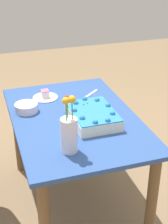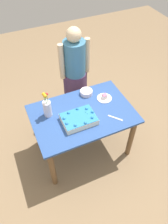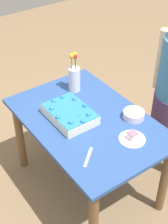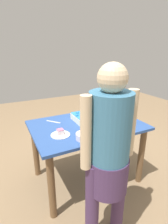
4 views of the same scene
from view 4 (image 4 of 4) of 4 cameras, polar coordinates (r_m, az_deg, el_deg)
The scene contains 8 objects.
ground_plane at distance 2.41m, azimuth 0.89°, elevation -20.45°, with size 8.00×8.00×0.00m, color #8C7050.
dining_table at distance 2.07m, azimuth 0.98°, elevation -7.26°, with size 1.25×0.84×0.75m.
sheet_cake at distance 2.12m, azimuth 1.97°, elevation -1.45°, with size 0.40×0.29×0.10m.
serving_plate_with_slice at distance 1.77m, azimuth -7.72°, elevation -7.03°, with size 0.19×0.19×0.06m.
cake_knife at distance 2.10m, azimuth -9.96°, elevation -3.16°, with size 0.19×0.02×0.00m, color silver.
flower_vase at distance 2.06m, azimuth 12.65°, elevation -0.14°, with size 0.10×0.10×0.35m.
fruit_bowl at distance 1.68m, azimuth 0.11°, elevation -7.88°, with size 0.16×0.16×0.06m, color silver.
person_standing at distance 1.33m, azimuth 8.01°, elevation -12.62°, with size 0.45×0.31×1.49m.
Camera 4 is at (0.86, 1.63, 1.56)m, focal length 28.00 mm.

